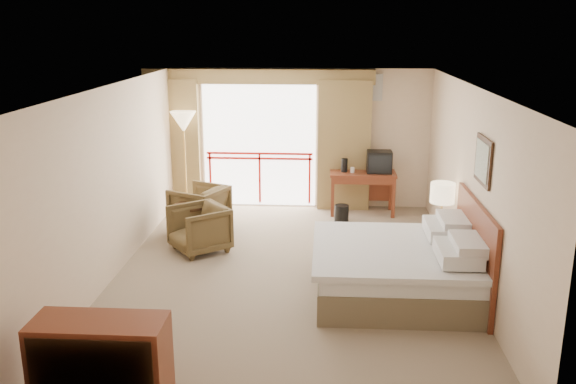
# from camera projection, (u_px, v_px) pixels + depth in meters

# --- Properties ---
(floor) EXTENTS (7.00, 7.00, 0.00)m
(floor) POSITION_uv_depth(u_px,v_px,m) (289.00, 274.00, 8.86)
(floor) COLOR gray
(floor) RESTS_ON ground
(ceiling) EXTENTS (7.00, 7.00, 0.00)m
(ceiling) POSITION_uv_depth(u_px,v_px,m) (290.00, 87.00, 8.14)
(ceiling) COLOR white
(ceiling) RESTS_ON wall_back
(wall_back) EXTENTS (5.00, 0.00, 5.00)m
(wall_back) POSITION_uv_depth(u_px,v_px,m) (300.00, 139.00, 11.86)
(wall_back) COLOR beige
(wall_back) RESTS_ON ground
(wall_front) EXTENTS (5.00, 0.00, 5.00)m
(wall_front) POSITION_uv_depth(u_px,v_px,m) (264.00, 289.00, 5.13)
(wall_front) COLOR beige
(wall_front) RESTS_ON ground
(wall_left) EXTENTS (0.00, 7.00, 7.00)m
(wall_left) POSITION_uv_depth(u_px,v_px,m) (114.00, 181.00, 8.65)
(wall_left) COLOR beige
(wall_left) RESTS_ON ground
(wall_right) EXTENTS (0.00, 7.00, 7.00)m
(wall_right) POSITION_uv_depth(u_px,v_px,m) (471.00, 187.00, 8.35)
(wall_right) COLOR beige
(wall_right) RESTS_ON ground
(balcony_door) EXTENTS (2.40, 0.00, 2.40)m
(balcony_door) POSITION_uv_depth(u_px,v_px,m) (259.00, 146.00, 11.93)
(balcony_door) COLOR white
(balcony_door) RESTS_ON wall_back
(balcony_railing) EXTENTS (2.09, 0.03, 1.02)m
(balcony_railing) POSITION_uv_depth(u_px,v_px,m) (260.00, 165.00, 12.02)
(balcony_railing) COLOR red
(balcony_railing) RESTS_ON wall_back
(curtain_left) EXTENTS (1.00, 0.26, 2.50)m
(curtain_left) POSITION_uv_depth(u_px,v_px,m) (175.00, 144.00, 11.89)
(curtain_left) COLOR olive
(curtain_left) RESTS_ON wall_back
(curtain_right) EXTENTS (1.00, 0.26, 2.50)m
(curtain_right) POSITION_uv_depth(u_px,v_px,m) (344.00, 146.00, 11.69)
(curtain_right) COLOR olive
(curtain_right) RESTS_ON wall_back
(valance) EXTENTS (4.40, 0.22, 0.28)m
(valance) POSITION_uv_depth(u_px,v_px,m) (258.00, 76.00, 11.47)
(valance) COLOR olive
(valance) RESTS_ON wall_back
(hvac_vent) EXTENTS (0.50, 0.04, 0.50)m
(hvac_vent) POSITION_uv_depth(u_px,v_px,m) (369.00, 87.00, 11.49)
(hvac_vent) COLOR silver
(hvac_vent) RESTS_ON wall_back
(bed) EXTENTS (2.13, 2.06, 0.97)m
(bed) POSITION_uv_depth(u_px,v_px,m) (399.00, 268.00, 8.09)
(bed) COLOR brown
(bed) RESTS_ON floor
(headboard) EXTENTS (0.06, 2.10, 1.30)m
(headboard) POSITION_uv_depth(u_px,v_px,m) (474.00, 250.00, 7.96)
(headboard) COLOR #602515
(headboard) RESTS_ON wall_right
(framed_art) EXTENTS (0.04, 0.72, 0.60)m
(framed_art) POSITION_uv_depth(u_px,v_px,m) (483.00, 161.00, 7.64)
(framed_art) COLOR black
(framed_art) RESTS_ON wall_right
(nightstand) EXTENTS (0.40, 0.47, 0.54)m
(nightstand) POSITION_uv_depth(u_px,v_px,m) (440.00, 243.00, 9.31)
(nightstand) COLOR #602515
(nightstand) RESTS_ON floor
(table_lamp) EXTENTS (0.37, 0.37, 0.65)m
(table_lamp) POSITION_uv_depth(u_px,v_px,m) (442.00, 194.00, 9.15)
(table_lamp) COLOR tan
(table_lamp) RESTS_ON nightstand
(phone) EXTENTS (0.20, 0.17, 0.07)m
(phone) POSITION_uv_depth(u_px,v_px,m) (439.00, 227.00, 9.08)
(phone) COLOR black
(phone) RESTS_ON nightstand
(desk) EXTENTS (1.23, 0.60, 0.81)m
(desk) POSITION_uv_depth(u_px,v_px,m) (362.00, 181.00, 11.58)
(desk) COLOR #602515
(desk) RESTS_ON floor
(tv) EXTENTS (0.46, 0.36, 0.42)m
(tv) POSITION_uv_depth(u_px,v_px,m) (379.00, 162.00, 11.40)
(tv) COLOR black
(tv) RESTS_ON desk
(coffee_maker) EXTENTS (0.16, 0.16, 0.26)m
(coffee_maker) POSITION_uv_depth(u_px,v_px,m) (344.00, 165.00, 11.47)
(coffee_maker) COLOR black
(coffee_maker) RESTS_ON desk
(cup) EXTENTS (0.09, 0.09, 0.11)m
(cup) POSITION_uv_depth(u_px,v_px,m) (352.00, 170.00, 11.43)
(cup) COLOR white
(cup) RESTS_ON desk
(wastebasket) EXTENTS (0.29, 0.29, 0.32)m
(wastebasket) POSITION_uv_depth(u_px,v_px,m) (342.00, 214.00, 11.11)
(wastebasket) COLOR black
(wastebasket) RESTS_ON floor
(armchair_far) EXTENTS (1.12, 1.11, 0.78)m
(armchair_far) POSITION_uv_depth(u_px,v_px,m) (200.00, 228.00, 10.82)
(armchair_far) COLOR #49381D
(armchair_far) RESTS_ON floor
(armchair_near) EXTENTS (1.13, 1.13, 0.74)m
(armchair_near) POSITION_uv_depth(u_px,v_px,m) (200.00, 251.00, 9.75)
(armchair_near) COLOR #49381D
(armchair_near) RESTS_ON floor
(side_table) EXTENTS (0.55, 0.55, 0.60)m
(side_table) POSITION_uv_depth(u_px,v_px,m) (190.00, 216.00, 10.17)
(side_table) COLOR black
(side_table) RESTS_ON floor
(book) EXTENTS (0.24, 0.27, 0.02)m
(book) POSITION_uv_depth(u_px,v_px,m) (189.00, 205.00, 10.12)
(book) COLOR white
(book) RESTS_ON side_table
(floor_lamp) EXTENTS (0.49, 0.49, 1.92)m
(floor_lamp) POSITION_uv_depth(u_px,v_px,m) (183.00, 126.00, 11.49)
(floor_lamp) COLOR tan
(floor_lamp) RESTS_ON floor
(dresser) EXTENTS (1.26, 0.54, 0.84)m
(dresser) POSITION_uv_depth(u_px,v_px,m) (101.00, 361.00, 5.78)
(dresser) COLOR #602515
(dresser) RESTS_ON floor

